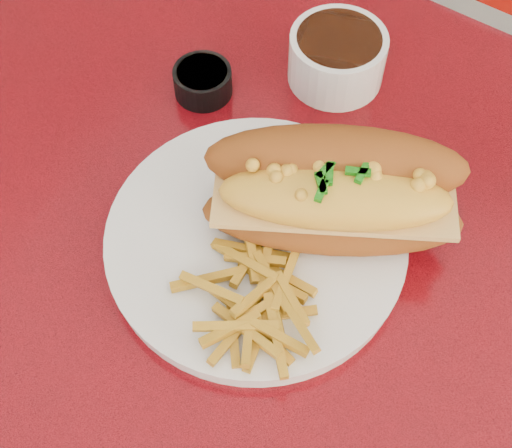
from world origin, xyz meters
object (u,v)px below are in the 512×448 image
Objects in this scene: diner_table at (354,372)px; fork at (325,268)px; sauce_cup_left at (203,80)px; gravy_ramekin at (337,56)px; mac_hoagie at (335,192)px; dinner_plate at (256,241)px.

fork reaches higher than diner_table.
diner_table is at bearing -79.45° from fork.
diner_table is at bearing -23.01° from sauce_cup_left.
fork is at bearing -61.19° from gravy_ramekin.
mac_hoagie is at bearing 35.34° from fork.
gravy_ramekin reaches higher than dinner_plate.
mac_hoagie is at bearing -19.88° from sauce_cup_left.
diner_table is 4.77× the size of mac_hoagie.
dinner_plate is 1.22× the size of mac_hoagie.
sauce_cup_left reaches higher than fork.
mac_hoagie reaches higher than sauce_cup_left.
gravy_ramekin is at bearing 88.99° from mac_hoagie.
dinner_plate is at bearing -39.19° from sauce_cup_left.
gravy_ramekin is at bearing 102.79° from dinner_plate.
gravy_ramekin is at bearing 43.17° from sauce_cup_left.
dinner_plate reaches higher than diner_table.
sauce_cup_left is (-0.16, 0.13, 0.01)m from dinner_plate.
sauce_cup_left reaches higher than diner_table.
dinner_plate is 0.23m from gravy_ramekin.
fork is 0.26m from sauce_cup_left.
dinner_plate is at bearing 105.54° from fork.
mac_hoagie is 2.36× the size of gravy_ramekin.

